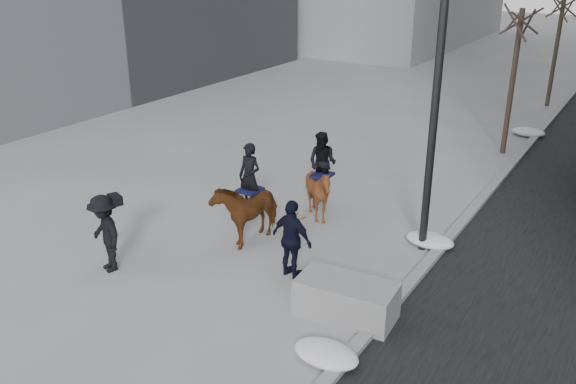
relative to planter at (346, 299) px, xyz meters
The scene contains 11 objects.
ground 2.43m from the planter, 168.92° to the left, with size 120.00×120.00×0.00m, color gray.
curb 10.49m from the planter, 86.49° to the left, with size 0.25×90.00×0.12m, color gray.
planter is the anchor object (origin of this frame).
tree_near 11.97m from the planter, 89.80° to the left, with size 1.20×1.20×5.33m, color #32231D, non-canonical shape.
tree_far 19.60m from the planter, 89.88° to the left, with size 1.20×1.20×5.12m, color #3D3024, non-canonical shape.
mounted_left 4.00m from the planter, 153.90° to the left, with size 0.93×1.88×2.37m.
mounted_right 4.52m from the planter, 125.97° to the left, with size 1.28×1.43×2.32m.
feeder 1.92m from the planter, 155.81° to the left, with size 1.08×0.93×1.75m.
camera_crew 5.40m from the planter, 167.64° to the right, with size 1.29×1.02×1.75m.
lamppost 5.89m from the planter, 86.21° to the left, with size 0.25×2.09×9.09m.
snow_piles 5.69m from the planter, 86.56° to the left, with size 1.21×16.42×0.31m.
Camera 1 is at (6.72, -9.52, 6.66)m, focal length 38.00 mm.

